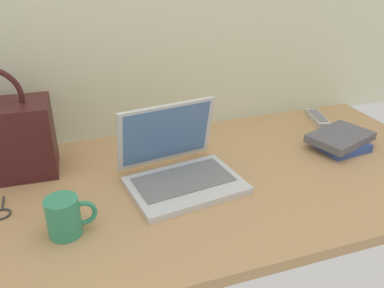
% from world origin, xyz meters
% --- Properties ---
extents(desk, '(1.60, 0.76, 0.03)m').
position_xyz_m(desk, '(0.00, 0.00, 0.01)').
color(desk, tan).
rests_on(desk, ground).
extents(laptop, '(0.34, 0.31, 0.21)m').
position_xyz_m(laptop, '(-0.06, 0.01, 0.08)').
color(laptop, silver).
rests_on(laptop, desk).
extents(coffee_mug, '(0.12, 0.08, 0.10)m').
position_xyz_m(coffee_mug, '(-0.39, -0.13, 0.08)').
color(coffee_mug, '#338C66').
rests_on(coffee_mug, desk).
extents(remote_control_near, '(0.08, 0.17, 0.02)m').
position_xyz_m(remote_control_near, '(0.58, 0.26, 0.04)').
color(remote_control_near, '#B7B7B7').
rests_on(remote_control_near, desk).
extents(remote_control_far, '(0.09, 0.17, 0.02)m').
position_xyz_m(remote_control_far, '(-0.00, 0.26, 0.04)').
color(remote_control_far, '#B7B7B7').
rests_on(remote_control_far, desk).
extents(book_stack, '(0.24, 0.20, 0.05)m').
position_xyz_m(book_stack, '(0.51, 0.04, 0.06)').
color(book_stack, '#334C99').
rests_on(book_stack, desk).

